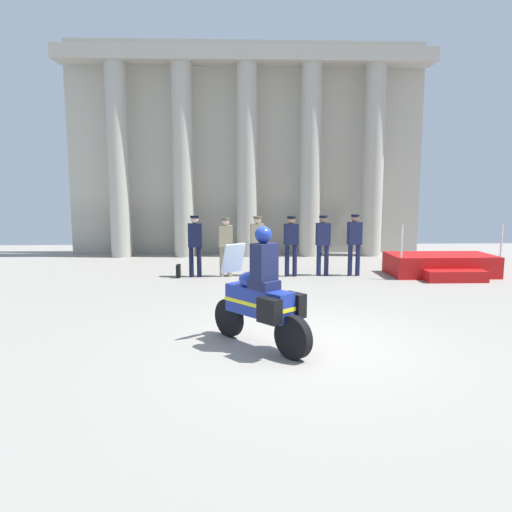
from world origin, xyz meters
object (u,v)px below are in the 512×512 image
Objects in this scene: officer_in_row_2 at (257,241)px; briefcase_on_ground at (178,271)px; motorcycle_with_rider at (262,298)px; reviewing_stand at (441,266)px; officer_in_row_4 at (323,240)px; officer_in_row_0 at (195,241)px; officer_in_row_1 at (226,242)px; officer_in_row_5 at (354,240)px; officer_in_row_3 at (291,241)px.

officer_in_row_2 reaches higher than briefcase_on_ground.
briefcase_on_ground is at bearing -22.05° from motorcycle_with_rider.
officer_in_row_4 reaches higher than reviewing_stand.
reviewing_stand is 8.18m from motorcycle_with_rider.
reviewing_stand is 3.49m from officer_in_row_4.
briefcase_on_ground is at bearing -1.77° from officer_in_row_0.
officer_in_row_4 is at bearing -59.15° from motorcycle_with_rider.
officer_in_row_4 is (-3.41, 0.13, 0.73)m from reviewing_stand.
officer_in_row_1 is at bearing 3.16° from briefcase_on_ground.
officer_in_row_3 is at bearing -7.73° from officer_in_row_5.
officer_in_row_2 is at bearing -9.44° from officer_in_row_4.
motorcycle_with_rider is (-1.11, -6.11, -0.22)m from officer_in_row_3.
officer_in_row_2 is 0.99× the size of officer_in_row_4.
officer_in_row_4 reaches higher than briefcase_on_ground.
officer_in_row_5 is (2.76, -0.10, 0.03)m from officer_in_row_2.
officer_in_row_4 is at bearing 177.17° from officer_in_row_3.
officer_in_row_1 is at bearing -8.69° from officer_in_row_3.
officer_in_row_5 is 6.80m from motorcycle_with_rider.
officer_in_row_1 is 1.85m from officer_in_row_3.
officer_in_row_0 is at bearing 179.83° from reviewing_stand.
officer_in_row_0 reaches higher than reviewing_stand.
reviewing_stand is 1.69× the size of officer_in_row_4.
motorcycle_with_rider is at bearing 96.13° from officer_in_row_0.
officer_in_row_0 is 0.97m from briefcase_on_ground.
motorcycle_with_rider reaches higher than officer_in_row_2.
reviewing_stand is 1.54× the size of motorcycle_with_rider.
officer_in_row_3 is 0.97× the size of officer_in_row_5.
officer_in_row_5 is at bearing 171.94° from officer_in_row_0.
officer_in_row_5 is at bearing 178.67° from reviewing_stand.
officer_in_row_5 is 5.07m from briefcase_on_ground.
officer_in_row_4 is (2.77, 0.09, 0.03)m from officer_in_row_1.
officer_in_row_1 is (-6.19, 0.04, 0.70)m from reviewing_stand.
officer_in_row_5 is at bearing 1.08° from briefcase_on_ground.
officer_in_row_3 is at bearing -2.83° from officer_in_row_4.
officer_in_row_0 reaches higher than officer_in_row_3.
officer_in_row_1 is 1.56m from briefcase_on_ground.
motorcycle_with_rider is 5.28× the size of briefcase_on_ground.
officer_in_row_0 is at bearing -4.19° from officer_in_row_2.
officer_in_row_4 is (3.63, 0.10, -0.00)m from officer_in_row_0.
officer_in_row_3 is at bearing 164.14° from officer_in_row_2.
officer_in_row_2 is at bearing 4.86° from briefcase_on_ground.
officer_in_row_1 is (0.86, 0.02, -0.03)m from officer_in_row_0.
officer_in_row_2 is at bearing -42.49° from motorcycle_with_rider.
officer_in_row_5 reaches higher than briefcase_on_ground.
officer_in_row_2 is at bearing 178.32° from reviewing_stand.
briefcase_on_ground is (-2.07, 6.04, -0.61)m from motorcycle_with_rider.
motorcycle_with_rider reaches higher than reviewing_stand.
officer_in_row_2 is at bearing 175.81° from officer_in_row_0.
briefcase_on_ground is at bearing -3.68° from officer_in_row_2.
officer_in_row_0 reaches higher than briefcase_on_ground.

